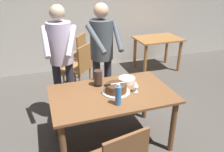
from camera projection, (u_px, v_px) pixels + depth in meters
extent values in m
plane|color=#4C4742|center=(112.00, 142.00, 3.06)|extent=(14.00, 14.00, 0.00)
cube|color=#BCB7AD|center=(71.00, 9.00, 4.88)|extent=(10.00, 0.12, 2.70)
cube|color=brown|center=(112.00, 94.00, 2.76)|extent=(1.47, 0.91, 0.03)
cylinder|color=brown|center=(64.00, 152.00, 2.40)|extent=(0.07, 0.07, 0.72)
cylinder|color=brown|center=(173.00, 127.00, 2.78)|extent=(0.07, 0.07, 0.72)
cylinder|color=brown|center=(56.00, 113.00, 3.05)|extent=(0.07, 0.07, 0.72)
cylinder|color=brown|center=(145.00, 97.00, 3.43)|extent=(0.07, 0.07, 0.72)
cylinder|color=silver|center=(116.00, 92.00, 2.77)|extent=(0.34, 0.34, 0.01)
cylinder|color=brown|center=(116.00, 88.00, 2.75)|extent=(0.26, 0.26, 0.09)
cylinder|color=#432A18|center=(116.00, 84.00, 2.73)|extent=(0.25, 0.25, 0.01)
cube|color=silver|center=(118.00, 83.00, 2.73)|extent=(0.20, 0.02, 0.00)
cube|color=black|center=(107.00, 85.00, 2.69)|extent=(0.08, 0.02, 0.02)
cylinder|color=white|center=(127.00, 81.00, 3.02)|extent=(0.22, 0.22, 0.01)
cylinder|color=white|center=(127.00, 81.00, 3.02)|extent=(0.22, 0.22, 0.01)
cylinder|color=white|center=(127.00, 80.00, 3.02)|extent=(0.22, 0.22, 0.01)
cylinder|color=white|center=(127.00, 79.00, 3.01)|extent=(0.22, 0.22, 0.01)
cylinder|color=white|center=(127.00, 79.00, 3.01)|extent=(0.22, 0.22, 0.01)
cylinder|color=white|center=(127.00, 78.00, 3.00)|extent=(0.22, 0.22, 0.01)
cylinder|color=silver|center=(135.00, 92.00, 2.78)|extent=(0.07, 0.07, 0.00)
cylinder|color=silver|center=(135.00, 89.00, 2.76)|extent=(0.01, 0.01, 0.07)
cone|color=silver|center=(136.00, 84.00, 2.73)|extent=(0.08, 0.08, 0.07)
cylinder|color=#387AC6|center=(118.00, 96.00, 2.47)|extent=(0.07, 0.07, 0.22)
cylinder|color=silver|center=(118.00, 85.00, 2.42)|extent=(0.04, 0.04, 0.03)
cylinder|color=black|center=(98.00, 84.00, 2.92)|extent=(0.10, 0.10, 0.03)
cylinder|color=#3F2D23|center=(98.00, 77.00, 2.88)|extent=(0.11, 0.11, 0.18)
cylinder|color=#2D2D38|center=(108.00, 86.00, 3.50)|extent=(0.11, 0.11, 0.95)
cylinder|color=#2D2D38|center=(97.00, 89.00, 3.43)|extent=(0.11, 0.11, 0.95)
cylinder|color=#3F474C|center=(102.00, 40.00, 3.15)|extent=(0.32, 0.32, 0.55)
sphere|color=tan|center=(101.00, 11.00, 2.99)|extent=(0.20, 0.20, 0.20)
cylinder|color=#3F474C|center=(118.00, 36.00, 3.04)|extent=(0.10, 0.42, 0.34)
cylinder|color=#3F474C|center=(96.00, 39.00, 2.91)|extent=(0.20, 0.41, 0.34)
cylinder|color=#2D2D38|center=(71.00, 92.00, 3.34)|extent=(0.11, 0.11, 0.95)
cylinder|color=#2D2D38|center=(59.00, 93.00, 3.32)|extent=(0.11, 0.11, 0.95)
cylinder|color=#B7ADC6|center=(60.00, 43.00, 3.02)|extent=(0.32, 0.32, 0.55)
sphere|color=tan|center=(57.00, 12.00, 2.85)|extent=(0.20, 0.20, 0.20)
cylinder|color=#B7ADC6|center=(71.00, 41.00, 2.84)|extent=(0.23, 0.41, 0.34)
cylinder|color=#B7ADC6|center=(46.00, 42.00, 2.80)|extent=(0.08, 0.42, 0.34)
cube|color=#9E6633|center=(158.00, 39.00, 5.06)|extent=(1.00, 0.70, 0.03)
cylinder|color=#9E6633|center=(145.00, 60.00, 4.86)|extent=(0.07, 0.07, 0.71)
cylinder|color=#9E6633|center=(179.00, 56.00, 5.10)|extent=(0.07, 0.07, 0.71)
cylinder|color=#9E6633|center=(135.00, 53.00, 5.33)|extent=(0.07, 0.07, 0.71)
cylinder|color=#9E6633|center=(167.00, 49.00, 5.58)|extent=(0.07, 0.07, 0.71)
cube|color=#9E6633|center=(76.00, 68.00, 4.29)|extent=(0.62, 0.62, 0.04)
cylinder|color=#9E6633|center=(64.00, 81.00, 4.31)|extent=(0.04, 0.04, 0.41)
cylinder|color=#9E6633|center=(75.00, 73.00, 4.61)|extent=(0.04, 0.04, 0.41)
cylinder|color=#9E6633|center=(80.00, 84.00, 4.17)|extent=(0.04, 0.04, 0.41)
cylinder|color=#9E6633|center=(90.00, 77.00, 4.46)|extent=(0.04, 0.04, 0.41)
cube|color=#9E6633|center=(85.00, 57.00, 4.11)|extent=(0.33, 0.34, 0.45)
cube|color=#9E6633|center=(73.00, 55.00, 4.93)|extent=(0.61, 0.61, 0.04)
cylinder|color=#9E6633|center=(63.00, 67.00, 4.91)|extent=(0.04, 0.04, 0.41)
cylinder|color=#9E6633|center=(70.00, 61.00, 5.22)|extent=(0.04, 0.04, 0.41)
cylinder|color=#9E6633|center=(78.00, 69.00, 4.82)|extent=(0.04, 0.04, 0.41)
cylinder|color=#9E6633|center=(85.00, 63.00, 5.14)|extent=(0.04, 0.04, 0.41)
cube|color=#9E6633|center=(81.00, 45.00, 4.78)|extent=(0.27, 0.38, 0.45)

